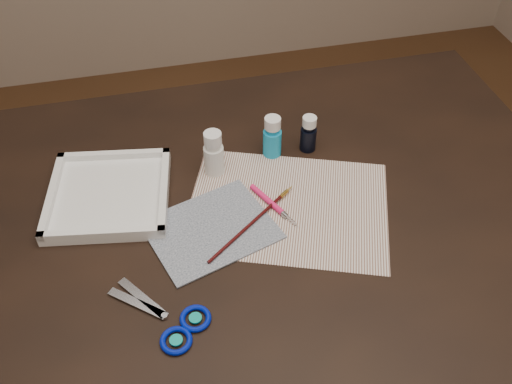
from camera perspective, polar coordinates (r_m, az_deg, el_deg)
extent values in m
cube|color=black|center=(1.39, 0.00, -12.52)|extent=(1.30, 0.90, 0.75)
cube|color=silver|center=(1.10, 3.22, -1.46)|extent=(0.46, 0.41, 0.00)
cube|color=#152237|center=(1.06, -4.53, -3.74)|extent=(0.27, 0.24, 0.00)
cylinder|color=white|center=(1.15, -4.26, 3.92)|extent=(0.04, 0.04, 0.10)
cylinder|color=#1599D1|center=(1.19, 1.64, 5.56)|extent=(0.04, 0.04, 0.09)
cylinder|color=black|center=(1.21, 5.28, 5.86)|extent=(0.04, 0.04, 0.08)
cube|color=white|center=(1.14, -14.50, -0.19)|extent=(0.26, 0.26, 0.03)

